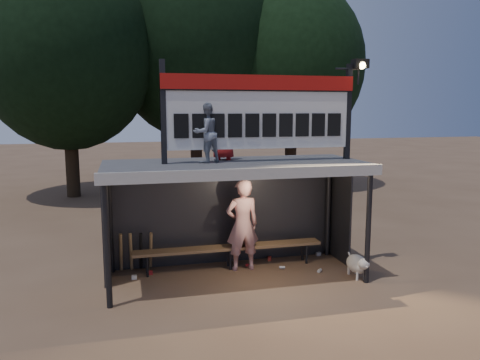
# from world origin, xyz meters

# --- Properties ---
(ground) EXTENTS (80.00, 80.00, 0.00)m
(ground) POSITION_xyz_m (0.00, 0.00, 0.00)
(ground) COLOR brown
(ground) RESTS_ON ground
(player) EXTENTS (0.72, 0.49, 1.91)m
(player) POSITION_xyz_m (0.25, 0.40, 0.96)
(player) COLOR white
(player) RESTS_ON ground
(child_a) EXTENTS (0.69, 0.64, 1.13)m
(child_a) POSITION_xyz_m (-0.56, 0.01, 2.89)
(child_a) COLOR gray
(child_a) RESTS_ON dugout_shelter
(child_b) EXTENTS (0.62, 0.49, 1.10)m
(child_b) POSITION_xyz_m (-0.13, 0.42, 2.87)
(child_b) COLOR #A11819
(child_b) RESTS_ON dugout_shelter
(dugout_shelter) EXTENTS (5.10, 2.08, 2.32)m
(dugout_shelter) POSITION_xyz_m (0.00, 0.24, 1.85)
(dugout_shelter) COLOR #3D3C3F
(dugout_shelter) RESTS_ON ground
(scoreboard_assembly) EXTENTS (4.10, 0.27, 1.99)m
(scoreboard_assembly) POSITION_xyz_m (0.56, -0.01, 3.32)
(scoreboard_assembly) COLOR black
(scoreboard_assembly) RESTS_ON dugout_shelter
(bench) EXTENTS (4.00, 0.35, 0.48)m
(bench) POSITION_xyz_m (0.00, 0.55, 0.43)
(bench) COLOR brown
(bench) RESTS_ON ground
(tree_left) EXTENTS (6.46, 6.46, 9.27)m
(tree_left) POSITION_xyz_m (-4.00, 10.00, 5.51)
(tree_left) COLOR black
(tree_left) RESTS_ON ground
(tree_mid) EXTENTS (7.22, 7.22, 10.36)m
(tree_mid) POSITION_xyz_m (1.00, 11.50, 6.17)
(tree_mid) COLOR black
(tree_mid) RESTS_ON ground
(tree_right) EXTENTS (6.08, 6.08, 8.72)m
(tree_right) POSITION_xyz_m (5.00, 10.50, 5.19)
(tree_right) COLOR black
(tree_right) RESTS_ON ground
(dog) EXTENTS (0.36, 0.81, 0.49)m
(dog) POSITION_xyz_m (2.36, -0.62, 0.28)
(dog) COLOR beige
(dog) RESTS_ON ground
(bats) EXTENTS (0.68, 0.35, 0.84)m
(bats) POSITION_xyz_m (-1.91, 0.82, 0.43)
(bats) COLOR olive
(bats) RESTS_ON ground
(litter) EXTENTS (4.24, 1.14, 0.08)m
(litter) POSITION_xyz_m (0.38, 0.46, 0.04)
(litter) COLOR #A21B1D
(litter) RESTS_ON ground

